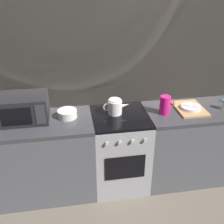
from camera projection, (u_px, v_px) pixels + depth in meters
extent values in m
plane|color=#6B6054|center=(119.00, 181.00, 3.26)|extent=(8.00, 8.00, 0.00)
cube|color=#A39989|center=(115.00, 78.00, 2.99)|extent=(3.60, 0.05, 2.40)
cube|color=beige|center=(115.00, 79.00, 2.97)|extent=(3.58, 0.01, 2.39)
cube|color=#515459|center=(38.00, 160.00, 2.93)|extent=(1.20, 0.60, 0.86)
cube|color=#38383D|center=(33.00, 124.00, 2.72)|extent=(1.20, 0.60, 0.04)
cube|color=#9E9EA3|center=(120.00, 151.00, 3.06)|extent=(0.60, 0.60, 0.87)
cube|color=black|center=(120.00, 117.00, 2.85)|extent=(0.59, 0.59, 0.03)
cube|color=black|center=(125.00, 168.00, 2.79)|extent=(0.42, 0.01, 0.28)
cylinder|color=#B7B7BC|center=(107.00, 144.00, 2.59)|extent=(0.04, 0.02, 0.04)
cylinder|color=#B7B7BC|center=(120.00, 142.00, 2.61)|extent=(0.04, 0.02, 0.04)
cylinder|color=#B7B7BC|center=(133.00, 141.00, 2.63)|extent=(0.04, 0.02, 0.04)
cylinder|color=#B7B7BC|center=(145.00, 140.00, 2.65)|extent=(0.04, 0.02, 0.04)
cube|color=#515459|center=(194.00, 144.00, 3.19)|extent=(1.20, 0.60, 0.86)
cube|color=#38383D|center=(200.00, 111.00, 2.98)|extent=(1.20, 0.60, 0.04)
cube|color=black|center=(25.00, 108.00, 2.70)|extent=(0.46, 0.34, 0.27)
cube|color=black|center=(16.00, 117.00, 2.54)|extent=(0.28, 0.01, 0.17)
cube|color=#333338|center=(40.00, 115.00, 2.57)|extent=(0.09, 0.01, 0.21)
cylinder|color=white|center=(115.00, 107.00, 2.85)|extent=(0.15, 0.15, 0.15)
cylinder|color=white|center=(115.00, 100.00, 2.81)|extent=(0.13, 0.13, 0.02)
cone|color=white|center=(125.00, 105.00, 2.86)|extent=(0.10, 0.04, 0.05)
torus|color=white|center=(107.00, 107.00, 2.83)|extent=(0.08, 0.01, 0.08)
cylinder|color=silver|center=(67.00, 114.00, 2.79)|extent=(0.20, 0.20, 0.08)
cylinder|color=#E5197A|center=(165.00, 105.00, 2.84)|extent=(0.11, 0.11, 0.20)
torus|color=#E5197A|center=(171.00, 104.00, 2.84)|extent=(0.08, 0.01, 0.08)
cube|color=tan|center=(190.00, 109.00, 2.96)|extent=(0.30, 0.40, 0.02)
cylinder|color=silver|center=(191.00, 108.00, 2.94)|extent=(0.22, 0.22, 0.01)
cylinder|color=silver|center=(191.00, 107.00, 2.93)|extent=(0.21, 0.21, 0.01)
cylinder|color=silver|center=(193.00, 106.00, 2.93)|extent=(0.16, 0.07, 0.01)
cube|color=silver|center=(189.00, 106.00, 2.93)|extent=(0.16, 0.09, 0.00)
cylinder|color=silver|center=(224.00, 105.00, 2.96)|extent=(0.08, 0.08, 0.08)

